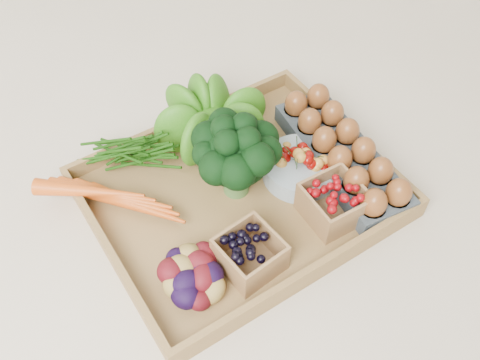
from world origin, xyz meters
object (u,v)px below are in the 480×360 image
tray (240,197)px  broccoli (236,168)px  cherry_bowl (301,168)px  egg_carton (341,157)px

tray → broccoli: (0.00, 0.02, 0.07)m
cherry_bowl → egg_carton: same height
cherry_bowl → egg_carton: (0.09, -0.02, 0.00)m
tray → cherry_bowl: 0.13m
tray → cherry_bowl: size_ratio=3.63×
tray → broccoli: bearing=86.5°
broccoli → egg_carton: (0.21, -0.06, -0.05)m
tray → broccoli: size_ratio=3.30×
tray → cherry_bowl: (0.13, -0.02, 0.03)m
broccoli → cherry_bowl: bearing=-16.7°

